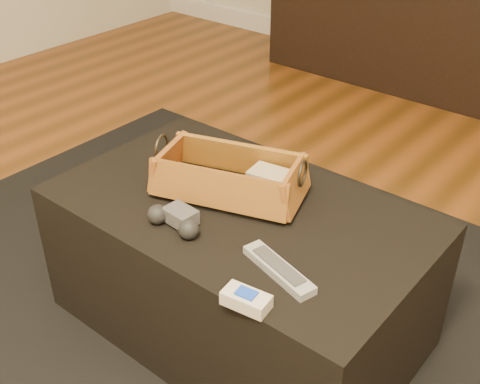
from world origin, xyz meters
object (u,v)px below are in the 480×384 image
Objects in this scene: ottoman at (239,268)px; game_controller at (176,219)px; media_cabinet at (407,29)px; silver_remote at (279,269)px; cream_gadget at (246,300)px; wicker_basket at (230,178)px; tv_remote at (221,187)px.

game_controller reaches higher than ottoman.
game_controller is (0.48, -2.28, 0.15)m from media_cabinet.
media_cabinet is 7.19× the size of silver_remote.
ottoman is 9.30× the size of cream_gadget.
media_cabinet is 2.52m from cream_gadget.
game_controller is (0.00, -0.21, -0.02)m from wicker_basket.
ottoman is at bearing 147.36° from silver_remote.
cream_gadget reaches higher than silver_remote.
tv_remote is 1.96× the size of cream_gadget.
ottoman is 0.36m from silver_remote.
cream_gadget reaches higher than ottoman.
cream_gadget is (0.31, -0.32, -0.03)m from wicker_basket.
silver_remote is 0.13m from cream_gadget.
wicker_basket is 4.12× the size of cream_gadget.
tv_remote reaches higher than silver_remote.
media_cabinet reaches higher than tv_remote.
wicker_basket reaches higher than silver_remote.
media_cabinet reaches higher than game_controller.
media_cabinet is at bearing 78.03° from tv_remote.
media_cabinet is 1.54× the size of ottoman.
silver_remote is (0.32, -0.17, -0.01)m from tv_remote.
tv_remote is 0.48× the size of wicker_basket.
cream_gadget is at bearing -45.32° from wicker_basket.
cream_gadget is at bearing -66.48° from tv_remote.
ottoman is at bearing -75.79° from media_cabinet.
ottoman is 0.27m from wicker_basket.
wicker_basket is at bearing 30.87° from tv_remote.
silver_remote is at bearing 3.96° from game_controller.
tv_remote is at bearing 152.28° from silver_remote.
silver_remote is at bearing -32.64° from ottoman.
game_controller is at bearing -176.04° from silver_remote.
media_cabinet reaches higher than cream_gadget.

